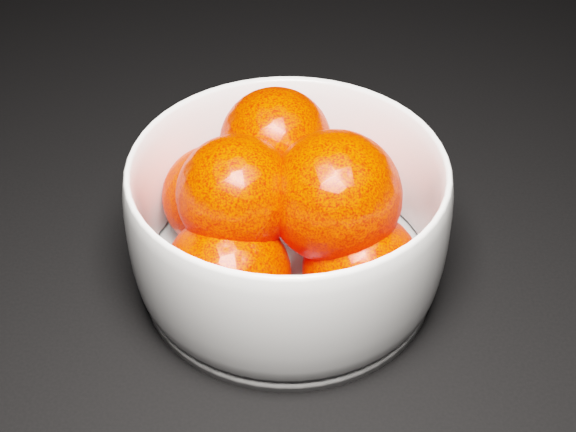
{
  "coord_description": "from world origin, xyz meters",
  "views": [
    {
      "loc": [
        0.27,
        -0.13,
        0.38
      ],
      "look_at": [
        0.25,
        0.25,
        0.05
      ],
      "focal_mm": 50.0,
      "sensor_mm": 36.0,
      "label": 1
    }
  ],
  "objects": [
    {
      "name": "bowl",
      "position": [
        0.25,
        0.25,
        0.05
      ],
      "size": [
        0.2,
        0.2,
        0.1
      ],
      "rotation": [
        0.0,
        0.0,
        -0.32
      ],
      "color": "silver",
      "rests_on": "ground"
    },
    {
      "name": "orange_pile",
      "position": [
        0.25,
        0.24,
        0.06
      ],
      "size": [
        0.17,
        0.16,
        0.12
      ],
      "color": "#FF1900",
      "rests_on": "bowl"
    }
  ]
}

